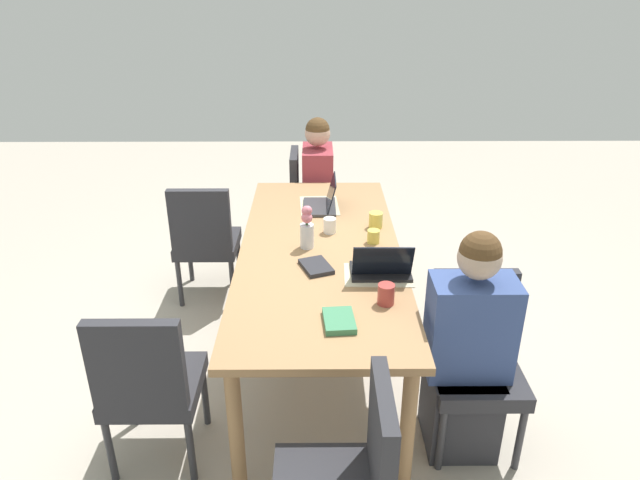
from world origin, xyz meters
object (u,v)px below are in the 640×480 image
(laptop_head_left_left_mid, at_px, (323,202))
(coffee_mug_near_right, at_px, (376,220))
(chair_head_right_right_near, at_px, (349,476))
(chair_near_right_mid, at_px, (148,381))
(chair_near_left_far, at_px, (205,237))
(chair_head_left_left_mid, at_px, (309,199))
(book_red_cover, at_px, (339,321))
(coffee_mug_near_left, at_px, (330,225))
(coffee_mug_centre_right, at_px, (386,294))
(flower_vase, at_px, (307,226))
(book_blue_cover, at_px, (316,267))
(chair_far_left_near, at_px, (474,353))
(person_head_left_left_mid, at_px, (318,198))
(laptop_far_left_near, at_px, (381,268))
(dining_table, at_px, (320,259))
(person_far_left_near, at_px, (466,357))
(coffee_mug_centre_left, at_px, (373,236))

(laptop_head_left_left_mid, height_order, coffee_mug_near_right, laptop_head_left_left_mid)
(chair_head_right_right_near, height_order, laptop_head_left_left_mid, laptop_head_left_left_mid)
(chair_near_right_mid, bearing_deg, chair_near_left_far, -179.59)
(chair_head_left_left_mid, height_order, book_red_cover, chair_head_left_left_mid)
(coffee_mug_near_left, distance_m, coffee_mug_centre_right, 0.88)
(chair_near_left_far, relative_size, chair_head_right_right_near, 1.00)
(chair_head_left_left_mid, bearing_deg, coffee_mug_near_right, 20.59)
(chair_head_right_right_near, relative_size, book_red_cover, 4.50)
(flower_vase, relative_size, coffee_mug_near_left, 2.77)
(chair_head_right_right_near, distance_m, chair_near_right_mid, 1.07)
(coffee_mug_near_left, xyz_separation_m, book_blue_cover, (0.47, -0.08, -0.03))
(chair_far_left_near, relative_size, coffee_mug_near_right, 9.03)
(chair_head_right_right_near, bearing_deg, person_head_left_left_mid, -177.80)
(chair_head_right_right_near, bearing_deg, book_red_cover, -178.43)
(laptop_head_left_left_mid, xyz_separation_m, book_blue_cover, (0.87, -0.05, -0.03))
(laptop_far_left_near, height_order, coffee_mug_near_right, laptop_far_left_near)
(chair_near_left_far, distance_m, laptop_head_left_left_mid, 0.90)
(dining_table, xyz_separation_m, person_far_left_near, (0.75, 0.71, -0.16))
(book_red_cover, bearing_deg, flower_vase, -173.38)
(person_head_left_left_mid, distance_m, book_blue_cover, 1.67)
(dining_table, bearing_deg, laptop_far_left_near, 43.61)
(chair_near_right_mid, distance_m, book_red_cover, 0.93)
(person_far_left_near, distance_m, book_red_cover, 0.67)
(chair_far_left_near, bearing_deg, chair_head_right_right_near, -40.93)
(coffee_mug_near_left, height_order, coffee_mug_centre_right, coffee_mug_centre_right)
(chair_near_left_far, height_order, book_red_cover, chair_near_left_far)
(laptop_head_left_left_mid, xyz_separation_m, coffee_mug_centre_right, (1.23, 0.29, 0.01))
(chair_far_left_near, bearing_deg, coffee_mug_near_left, -141.64)
(dining_table, bearing_deg, book_blue_cover, -5.11)
(chair_far_left_near, distance_m, chair_head_right_right_near, 1.02)
(chair_head_left_left_mid, height_order, flower_vase, flower_vase)
(flower_vase, xyz_separation_m, coffee_mug_near_right, (-0.28, 0.43, -0.09))
(chair_near_left_far, relative_size, book_red_cover, 4.50)
(chair_near_left_far, relative_size, laptop_far_left_near, 2.81)
(chair_far_left_near, relative_size, chair_head_left_left_mid, 1.00)
(laptop_head_left_left_mid, xyz_separation_m, coffee_mug_near_right, (0.32, 0.33, 0.01))
(chair_near_right_mid, relative_size, coffee_mug_centre_left, 11.16)
(chair_head_left_left_mid, xyz_separation_m, chair_near_right_mid, (2.33, -0.72, 0.00))
(person_far_left_near, xyz_separation_m, chair_near_left_far, (-1.45, -1.52, -0.03))
(laptop_far_left_near, height_order, coffee_mug_centre_left, laptop_far_left_near)
(chair_near_left_far, bearing_deg, book_blue_cover, 39.60)
(chair_head_left_left_mid, bearing_deg, chair_head_right_right_near, 3.63)
(dining_table, bearing_deg, chair_near_right_mid, -42.42)
(chair_head_right_right_near, bearing_deg, chair_near_left_far, -156.86)
(coffee_mug_centre_left, bearing_deg, person_head_left_left_mid, -166.12)
(person_head_left_left_mid, bearing_deg, coffee_mug_centre_left, 13.88)
(chair_far_left_near, bearing_deg, person_head_left_left_mid, -159.43)
(coffee_mug_centre_right, bearing_deg, chair_head_right_right_near, -14.73)
(chair_head_right_right_near, xyz_separation_m, book_red_cover, (-0.65, -0.02, 0.27))
(laptop_far_left_near, distance_m, book_red_cover, 0.52)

